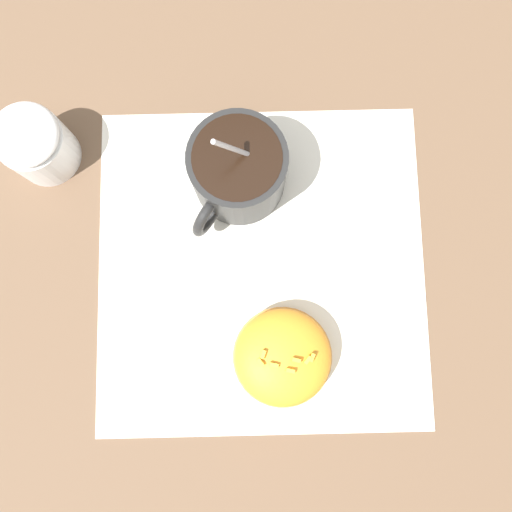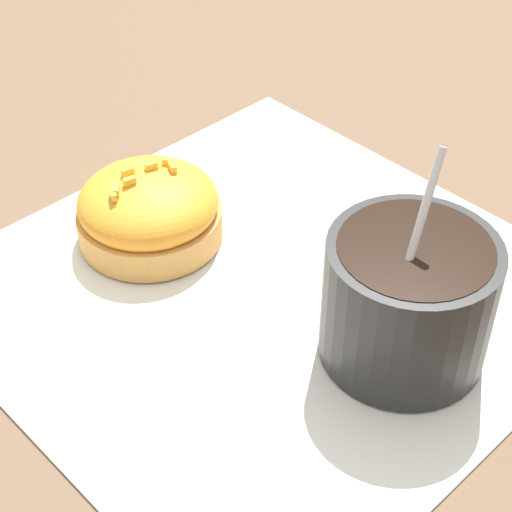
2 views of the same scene
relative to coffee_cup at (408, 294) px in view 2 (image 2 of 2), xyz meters
The scene contains 4 objects.
ground_plane 0.09m from the coffee_cup, behind, with size 3.00×3.00×0.00m, color brown.
paper_napkin 0.09m from the coffee_cup, behind, with size 0.32×0.32×0.00m.
coffee_cup is the anchor object (origin of this frame).
frosted_pastry 0.16m from the coffee_cup, behind, with size 0.08×0.08×0.05m.
Camera 2 is at (0.22, -0.26, 0.32)m, focal length 60.00 mm.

